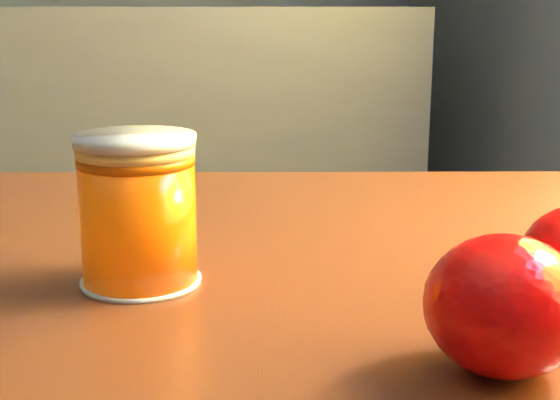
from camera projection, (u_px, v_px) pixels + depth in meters
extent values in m
cube|color=brown|center=(337.00, 328.00, 0.45)|extent=(1.10, 0.87, 0.04)
cylinder|color=#ED5404|center=(139.00, 220.00, 0.46)|extent=(0.07, 0.07, 0.08)
cylinder|color=#FBC766|center=(135.00, 150.00, 0.45)|extent=(0.07, 0.07, 0.01)
cylinder|color=silver|center=(135.00, 141.00, 0.45)|extent=(0.07, 0.07, 0.00)
ellipsoid|color=red|center=(504.00, 305.00, 0.35)|extent=(0.09, 0.09, 0.06)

